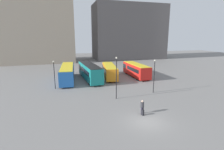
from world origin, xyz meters
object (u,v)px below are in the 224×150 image
(bus_1, at_px, (90,71))
(suitcase, at_px, (143,112))
(lamp_post_0, at_px, (116,75))
(lamp_post_2, at_px, (154,73))
(lamp_post_1, at_px, (54,72))
(traveler, at_px, (142,106))
(bus_0, at_px, (67,73))
(bus_3, at_px, (136,70))
(bus_2, at_px, (110,71))

(bus_1, xyz_separation_m, suitcase, (3.27, -19.23, -1.46))
(lamp_post_0, bearing_deg, lamp_post_2, 8.89)
(lamp_post_1, bearing_deg, lamp_post_2, -22.97)
(bus_1, distance_m, lamp_post_2, 14.84)
(traveler, height_order, lamp_post_2, lamp_post_2)
(lamp_post_1, xyz_separation_m, lamp_post_2, (15.76, -6.68, 0.25))
(bus_0, height_order, lamp_post_2, lamp_post_2)
(bus_3, bearing_deg, bus_1, 88.58)
(bus_3, relative_size, lamp_post_0, 1.61)
(traveler, distance_m, suitcase, 0.83)
(lamp_post_1, bearing_deg, bus_2, 26.70)
(bus_1, height_order, lamp_post_0, lamp_post_0)
(bus_2, bearing_deg, traveler, -174.85)
(lamp_post_2, bearing_deg, lamp_post_1, 157.03)
(bus_3, distance_m, suitcase, 20.55)
(bus_2, bearing_deg, lamp_post_1, 125.28)
(bus_2, bearing_deg, lamp_post_2, -153.05)
(bus_2, height_order, lamp_post_1, lamp_post_1)
(bus_3, bearing_deg, traveler, 157.79)
(lamp_post_2, bearing_deg, bus_3, 80.43)
(traveler, bearing_deg, bus_1, -0.09)
(bus_3, bearing_deg, suitcase, 157.87)
(bus_3, height_order, lamp_post_1, lamp_post_1)
(bus_1, distance_m, bus_3, 10.74)
(lamp_post_1, height_order, lamp_post_2, lamp_post_2)
(bus_0, bearing_deg, lamp_post_0, -149.13)
(bus_2, xyz_separation_m, lamp_post_0, (-2.64, -13.58, 2.10))
(bus_1, distance_m, suitcase, 19.56)
(lamp_post_1, bearing_deg, bus_0, 66.65)
(bus_1, xyz_separation_m, bus_2, (4.60, 0.63, -0.26))
(bus_1, xyz_separation_m, lamp_post_2, (8.75, -11.89, 1.44))
(bus_1, height_order, lamp_post_2, lamp_post_2)
(traveler, bearing_deg, bus_3, -31.90)
(bus_3, xyz_separation_m, lamp_post_1, (-17.75, -5.09, 1.40))
(lamp_post_2, bearing_deg, bus_1, 126.36)
(bus_3, distance_m, lamp_post_1, 18.52)
(traveler, relative_size, lamp_post_0, 0.27)
(bus_1, bearing_deg, bus_2, -86.50)
(bus_1, xyz_separation_m, bus_3, (10.74, -0.12, -0.21))
(bus_0, bearing_deg, lamp_post_2, -127.90)
(bus_1, bearing_deg, traveler, -173.86)
(suitcase, relative_size, lamp_post_1, 0.20)
(bus_2, bearing_deg, bus_3, -88.31)
(lamp_post_0, bearing_deg, lamp_post_1, 139.20)
(lamp_post_0, bearing_deg, bus_2, 79.01)
(traveler, height_order, lamp_post_1, lamp_post_1)
(traveler, bearing_deg, lamp_post_0, 3.82)
(bus_0, relative_size, bus_3, 1.21)
(traveler, bearing_deg, suitcase, 151.06)
(bus_0, relative_size, bus_1, 0.97)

